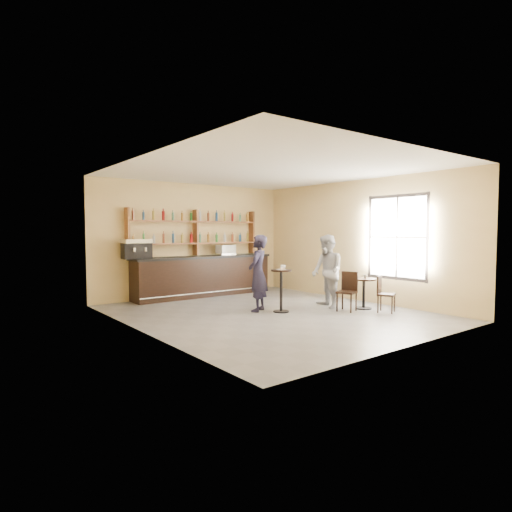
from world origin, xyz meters
TOP-DOWN VIEW (x-y plane):
  - floor at (0.00, 0.00)m, footprint 7.00×7.00m
  - ceiling at (0.00, 0.00)m, footprint 7.00×7.00m
  - wall_back at (0.00, 3.50)m, footprint 7.00×0.00m
  - wall_front at (0.00, -3.50)m, footprint 7.00×0.00m
  - wall_left at (-3.00, 0.00)m, footprint 0.00×7.00m
  - wall_right at (3.00, 0.00)m, footprint 0.00×7.00m
  - window_pane at (2.99, -1.20)m, footprint 0.00×2.00m
  - window_frame at (2.99, -1.20)m, footprint 0.04×1.70m
  - shelf_unit at (0.00, 3.37)m, footprint 4.00×0.26m
  - liquor_bottles at (0.00, 3.37)m, footprint 3.68×0.10m
  - bar_counter at (0.13, 3.15)m, footprint 4.22×0.82m
  - espresso_machine at (-1.85, 3.15)m, footprint 0.75×0.53m
  - pastry_case at (0.88, 3.15)m, footprint 0.53×0.45m
  - pedestal_table at (0.29, -0.02)m, footprint 0.50×0.50m
  - napkin at (0.29, -0.02)m, footprint 0.18×0.18m
  - donut at (0.30, -0.03)m, footprint 0.14×0.14m
  - cup_pedestal at (0.43, 0.08)m, footprint 0.14×0.14m
  - man_main at (-0.06, 0.38)m, footprint 0.77×0.72m
  - cafe_table at (2.12, -0.91)m, footprint 0.68×0.68m
  - cup_cafe at (2.17, -0.91)m, footprint 0.11×0.11m
  - chair_west at (1.57, -0.86)m, footprint 0.50×0.50m
  - chair_south at (2.17, -1.51)m, footprint 0.48×0.48m
  - patron_second at (1.55, -0.27)m, footprint 0.92×1.03m

SIDE VIEW (x-z plane):
  - floor at x=0.00m, z-range 0.00..0.00m
  - cafe_table at x=2.12m, z-range 0.00..0.73m
  - chair_south at x=2.17m, z-range 0.00..0.84m
  - chair_west at x=1.57m, z-range 0.00..0.91m
  - pedestal_table at x=0.29m, z-range 0.00..0.97m
  - bar_counter at x=0.13m, z-range 0.00..1.14m
  - cup_cafe at x=2.17m, z-range 0.73..0.81m
  - man_main at x=-0.06m, z-range 0.00..1.76m
  - patron_second at x=1.55m, z-range 0.00..1.77m
  - napkin at x=0.29m, z-range 0.97..0.98m
  - donut at x=0.30m, z-range 0.98..1.02m
  - cup_pedestal at x=0.43m, z-range 0.97..1.07m
  - pastry_case at x=0.88m, z-range 1.14..1.44m
  - espresso_machine at x=-1.85m, z-range 1.14..1.64m
  - wall_back at x=0.00m, z-range -1.90..5.10m
  - wall_front at x=0.00m, z-range -1.90..5.10m
  - wall_left at x=-3.00m, z-range -1.90..5.10m
  - wall_right at x=3.00m, z-range -1.90..5.10m
  - window_frame at x=2.99m, z-range 0.65..2.75m
  - window_pane at x=2.99m, z-range 0.70..2.70m
  - shelf_unit at x=0.00m, z-range 1.11..2.51m
  - liquor_bottles at x=0.00m, z-range 1.48..2.48m
  - ceiling at x=0.00m, z-range 3.20..3.20m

